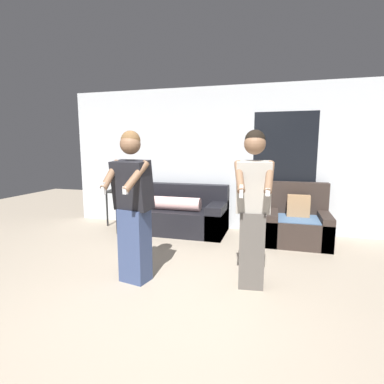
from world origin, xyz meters
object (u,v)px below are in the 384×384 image
(armchair, at_px, (297,223))
(person_left, at_px, (133,207))
(person_right, at_px, (253,207))
(couch, at_px, (175,215))
(side_table, at_px, (120,196))

(armchair, bearing_deg, person_left, -132.82)
(armchair, distance_m, person_right, 2.06)
(person_left, bearing_deg, person_right, 9.77)
(couch, xyz_separation_m, person_left, (0.24, -2.15, 0.59))
(couch, relative_size, person_left, 1.09)
(person_right, bearing_deg, side_table, 143.47)
(armchair, bearing_deg, side_table, 176.28)
(couch, bearing_deg, side_table, 171.97)
(couch, height_order, side_table, couch)
(armchair, distance_m, side_table, 3.46)
(couch, xyz_separation_m, person_right, (1.58, -1.92, 0.61))
(person_left, bearing_deg, armchair, 47.18)
(couch, bearing_deg, person_left, -83.65)
(couch, bearing_deg, armchair, -1.23)
(couch, height_order, armchair, armchair)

